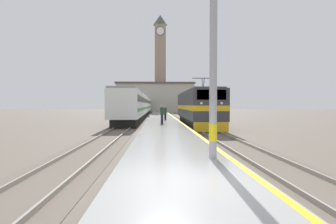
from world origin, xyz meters
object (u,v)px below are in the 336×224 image
(locomotive_train, at_px, (197,108))
(catenary_mast, at_px, (216,44))
(passenger_train, at_px, (140,106))
(second_waiting_passenger, at_px, (162,114))
(clock_tower, at_px, (160,61))
(person_on_platform, at_px, (165,112))

(locomotive_train, distance_m, catenary_mast, 19.13)
(passenger_train, xyz_separation_m, second_waiting_passenger, (3.73, -23.76, -0.79))
(clock_tower, bearing_deg, second_waiting_passenger, -90.53)
(locomotive_train, relative_size, catenary_mast, 1.91)
(person_on_platform, distance_m, clock_tower, 52.06)
(locomotive_train, xyz_separation_m, passenger_train, (-7.50, 21.80, 0.20))
(clock_tower, bearing_deg, person_on_platform, -89.97)
(catenary_mast, relative_size, clock_tower, 0.26)
(clock_tower, bearing_deg, catenary_mast, -89.22)
(locomotive_train, height_order, catenary_mast, catenary_mast)
(catenary_mast, height_order, person_on_platform, catenary_mast)
(catenary_mast, xyz_separation_m, person_on_platform, (-0.99, 24.15, -3.06))
(locomotive_train, relative_size, clock_tower, 0.50)
(person_on_platform, xyz_separation_m, clock_tower, (-0.03, 49.93, 14.73))
(passenger_train, xyz_separation_m, catenary_mast, (5.27, -40.64, 2.23))
(second_waiting_passenger, relative_size, clock_tower, 0.06)
(person_on_platform, bearing_deg, passenger_train, 104.58)
(locomotive_train, xyz_separation_m, second_waiting_passenger, (-3.77, -1.96, -0.58))
(passenger_train, xyz_separation_m, person_on_platform, (4.29, -16.49, -0.83))
(person_on_platform, bearing_deg, clock_tower, 90.03)
(locomotive_train, distance_m, clock_tower, 57.10)
(locomotive_train, bearing_deg, person_on_platform, 121.21)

